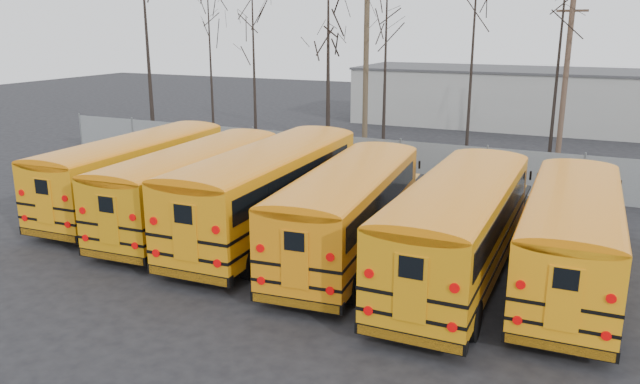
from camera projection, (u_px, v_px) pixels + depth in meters
The scene contains 18 objects.
ground at pixel (279, 269), 19.08m from camera, with size 120.00×120.00×0.00m, color black.
fence at pixel (400, 161), 29.34m from camera, with size 40.00×0.04×2.00m, color gray.
distant_building at pixel (510, 98), 45.79m from camera, with size 22.00×8.00×4.00m, color #A1A19D.
bus_a at pixel (138, 166), 24.77m from camera, with size 2.95×11.01×3.05m.
bus_b at pixel (196, 179), 22.83m from camera, with size 3.02×10.92×3.02m.
bus_c at pixel (272, 183), 21.63m from camera, with size 3.11×11.85×3.29m.
bus_d at pixel (351, 203), 19.77m from camera, with size 3.46×11.01×3.03m.
bus_e at pixel (460, 219), 17.93m from camera, with size 2.62×11.23×3.14m.
bus_f at pixel (572, 229), 17.43m from camera, with size 2.70×10.60×2.95m.
utility_pole_left at pixel (366, 59), 36.25m from camera, with size 1.80×0.60×10.28m.
utility_pole_right at pixel (565, 87), 29.96m from camera, with size 1.45×0.59×8.41m.
tree_0 at pixel (148, 48), 37.76m from camera, with size 0.26×0.26×11.72m, color black.
tree_1 at pixel (211, 61), 39.22m from camera, with size 0.26×0.26×9.97m, color black.
tree_2 at pixel (254, 75), 33.53m from camera, with size 0.26×0.26×9.17m, color black.
tree_3 at pixel (328, 76), 32.80m from camera, with size 0.26×0.26×9.17m, color black.
tree_4 at pixel (385, 72), 32.78m from camera, with size 0.26×0.26×9.63m, color black.
tree_5 at pixel (473, 50), 30.48m from camera, with size 0.26×0.26×12.03m, color black.
tree_6 at pixel (559, 57), 29.85m from camera, with size 0.26×0.26×11.41m, color black.
Camera 1 is at (8.61, -15.63, 7.27)m, focal length 35.00 mm.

